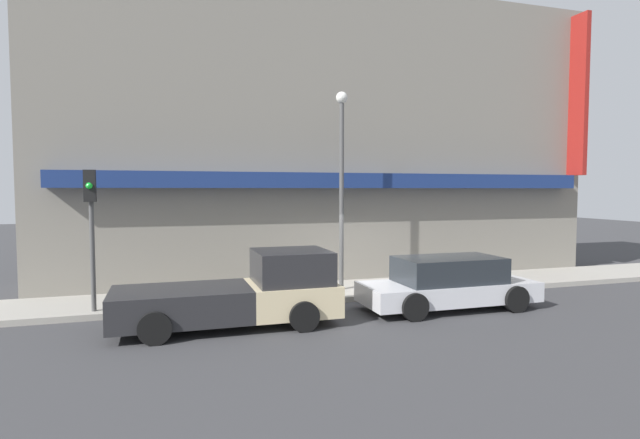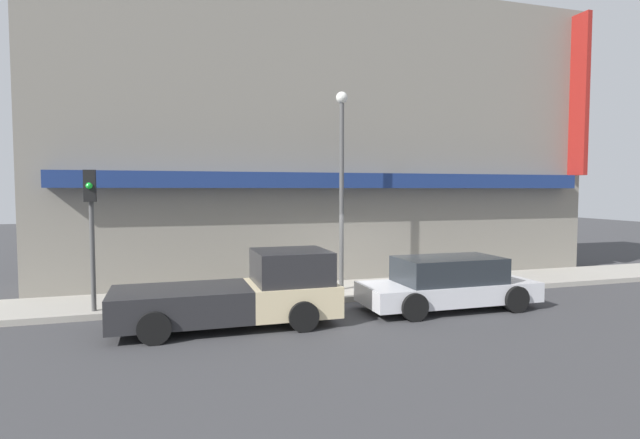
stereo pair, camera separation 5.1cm
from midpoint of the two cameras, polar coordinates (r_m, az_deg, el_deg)
ground_plane at (r=14.97m, az=6.19°, el=-9.20°), size 80.00×80.00×0.00m
sidewalk at (r=16.12m, az=4.35°, el=-7.98°), size 36.00×2.57×0.16m
building at (r=18.49m, az=1.26°, el=9.12°), size 19.80×3.80×10.22m
pickup_truck at (r=12.26m, az=-8.89°, el=-8.33°), size 5.27×2.13×1.78m
parked_car at (r=14.22m, az=14.37°, el=-7.08°), size 4.86×2.00×1.43m
fire_hydrant at (r=14.23m, az=-7.06°, el=-7.82°), size 0.20×0.20×0.68m
street_lamp at (r=15.41m, az=2.39°, el=5.86°), size 0.36×0.36×6.09m
traffic_light at (r=13.82m, az=-24.80°, el=0.52°), size 0.28×0.42×3.60m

